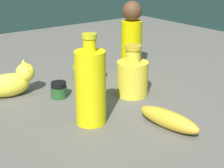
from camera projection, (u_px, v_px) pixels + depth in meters
ground at (112, 98)px, 0.93m from camera, size 2.00×2.00×0.00m
banana at (167, 120)px, 0.76m from camera, size 0.06×0.17×0.04m
cat_figurine at (12, 82)px, 0.93m from camera, size 0.16×0.08×0.10m
bottle_tall at (91, 86)px, 0.76m from camera, size 0.07×0.07×0.21m
bottle_short at (132, 76)px, 0.93m from camera, size 0.09×0.09×0.14m
bowl at (89, 69)px, 1.07m from camera, size 0.10×0.10×0.05m
nail_polish_jar at (59, 90)px, 0.93m from camera, size 0.05×0.05×0.04m
person_figure_adult at (132, 37)px, 1.13m from camera, size 0.10×0.10×0.23m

